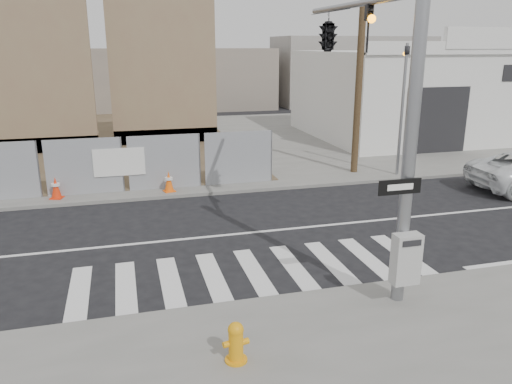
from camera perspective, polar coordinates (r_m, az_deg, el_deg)
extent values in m
plane|color=black|center=(14.40, -2.82, -4.89)|extent=(100.00, 100.00, 0.00)
cube|color=slate|center=(27.75, -9.10, 5.47)|extent=(50.00, 20.00, 0.12)
cylinder|color=gray|center=(10.01, 17.34, 6.43)|extent=(0.26, 0.26, 7.00)
cylinder|color=gray|center=(12.18, 11.53, 20.31)|extent=(0.14, 5.20, 0.14)
cube|color=#B2B2AF|center=(10.44, 16.77, -7.33)|extent=(0.55, 0.30, 1.05)
cube|color=black|center=(9.95, 16.12, 0.57)|extent=(0.90, 0.03, 0.30)
cube|color=silver|center=(9.94, 16.18, 0.54)|extent=(0.55, 0.01, 0.12)
imported|color=black|center=(11.62, 12.74, 17.73)|extent=(0.16, 0.20, 1.00)
imported|color=black|center=(13.61, 8.27, 17.70)|extent=(0.53, 2.48, 1.00)
cylinder|color=gray|center=(20.91, 16.34, 8.87)|extent=(0.12, 0.12, 5.20)
imported|color=black|center=(20.76, 16.91, 15.72)|extent=(0.16, 0.20, 1.00)
cube|color=#7D614B|center=(26.47, -24.86, 12.54)|extent=(6.00, 0.50, 8.00)
cube|color=#7D614B|center=(27.25, -23.83, 5.06)|extent=(6.00, 1.30, 0.80)
cube|color=#7D614B|center=(27.24, -10.57, 13.81)|extent=(5.50, 0.50, 8.00)
cube|color=#7D614B|center=(28.01, -10.26, 6.47)|extent=(5.50, 1.30, 0.80)
cube|color=silver|center=(31.19, 17.87, 10.65)|extent=(12.00, 10.00, 4.80)
cube|color=silver|center=(27.00, 24.23, 14.80)|extent=(12.00, 0.30, 0.60)
cube|color=silver|center=(26.96, 24.41, 15.74)|extent=(4.00, 0.30, 1.00)
cube|color=black|center=(26.02, 19.92, 7.69)|extent=(3.40, 0.06, 3.20)
cylinder|color=#4F3D24|center=(20.82, 11.89, 15.78)|extent=(0.28, 0.28, 10.00)
cylinder|color=orange|center=(8.87, -2.29, -18.60)|extent=(0.45, 0.45, 0.04)
cylinder|color=orange|center=(8.72, -2.31, -17.16)|extent=(0.29, 0.29, 0.57)
sphere|color=orange|center=(8.55, -2.33, -15.46)|extent=(0.27, 0.27, 0.27)
cylinder|color=orange|center=(8.66, -3.34, -16.98)|extent=(0.15, 0.13, 0.10)
cylinder|color=orange|center=(8.72, -1.30, -16.71)|extent=(0.15, 0.13, 0.10)
cube|color=red|center=(18.67, -21.79, -0.62)|extent=(0.50, 0.50, 0.03)
cone|color=red|center=(18.58, -21.91, 0.47)|extent=(0.45, 0.45, 0.77)
cylinder|color=silver|center=(18.55, -21.94, 0.79)|extent=(0.30, 0.30, 0.09)
cube|color=#FF600D|center=(18.43, -9.88, 0.13)|extent=(0.47, 0.47, 0.03)
cone|color=#FF600D|center=(18.34, -9.93, 1.21)|extent=(0.42, 0.42, 0.75)
cylinder|color=silver|center=(18.31, -9.95, 1.53)|extent=(0.29, 0.29, 0.09)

